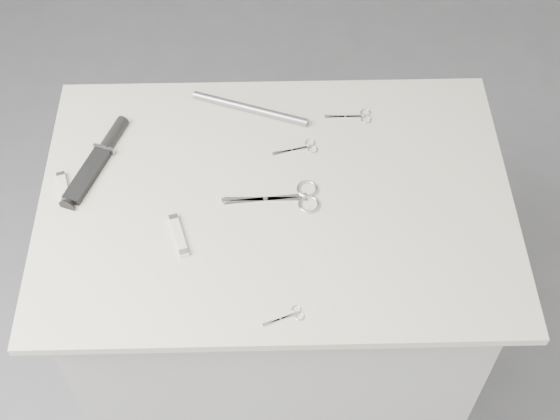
{
  "coord_description": "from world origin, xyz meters",
  "views": [
    {
      "loc": [
        -0.01,
        -1.02,
        2.21
      ],
      "look_at": [
        0.01,
        -0.04,
        0.92
      ],
      "focal_mm": 50.0,
      "sensor_mm": 36.0,
      "label": 1
    }
  ],
  "objects_px": {
    "embroidery_scissors_a": "(302,148)",
    "pocket_knife_a": "(179,235)",
    "pocket_knife_b": "(64,188)",
    "tiny_scissors": "(289,316)",
    "embroidery_scissors_b": "(356,116)",
    "metal_rail": "(250,109)",
    "large_shears": "(293,197)",
    "sheathed_knife": "(100,156)",
    "plinth": "(277,309)"
  },
  "relations": [
    {
      "from": "plinth",
      "to": "tiny_scissors",
      "type": "relative_size",
      "value": 11.21
    },
    {
      "from": "large_shears",
      "to": "pocket_knife_a",
      "type": "relative_size",
      "value": 1.92
    },
    {
      "from": "tiny_scissors",
      "to": "pocket_knife_a",
      "type": "height_order",
      "value": "pocket_knife_a"
    },
    {
      "from": "pocket_knife_a",
      "to": "large_shears",
      "type": "bearing_deg",
      "value": -84.48
    },
    {
      "from": "large_shears",
      "to": "embroidery_scissors_a",
      "type": "distance_m",
      "value": 0.14
    },
    {
      "from": "plinth",
      "to": "embroidery_scissors_a",
      "type": "bearing_deg",
      "value": 65.91
    },
    {
      "from": "tiny_scissors",
      "to": "pocket_knife_b",
      "type": "bearing_deg",
      "value": 125.06
    },
    {
      "from": "sheathed_knife",
      "to": "metal_rail",
      "type": "bearing_deg",
      "value": -46.68
    },
    {
      "from": "embroidery_scissors_a",
      "to": "pocket_knife_b",
      "type": "distance_m",
      "value": 0.52
    },
    {
      "from": "embroidery_scissors_a",
      "to": "sheathed_knife",
      "type": "height_order",
      "value": "sheathed_knife"
    },
    {
      "from": "sheathed_knife",
      "to": "embroidery_scissors_b",
      "type": "bearing_deg",
      "value": -58.03
    },
    {
      "from": "sheathed_knife",
      "to": "large_shears",
      "type": "bearing_deg",
      "value": -85.29
    },
    {
      "from": "metal_rail",
      "to": "embroidery_scissors_a",
      "type": "bearing_deg",
      "value": -45.58
    },
    {
      "from": "pocket_knife_a",
      "to": "pocket_knife_b",
      "type": "height_order",
      "value": "pocket_knife_a"
    },
    {
      "from": "pocket_knife_b",
      "to": "pocket_knife_a",
      "type": "bearing_deg",
      "value": -133.53
    },
    {
      "from": "tiny_scissors",
      "to": "pocket_knife_a",
      "type": "bearing_deg",
      "value": 118.11
    },
    {
      "from": "large_shears",
      "to": "embroidery_scissors_a",
      "type": "relative_size",
      "value": 2.0
    },
    {
      "from": "plinth",
      "to": "sheathed_knife",
      "type": "xyz_separation_m",
      "value": [
        -0.38,
        0.11,
        0.48
      ]
    },
    {
      "from": "embroidery_scissors_b",
      "to": "sheathed_knife",
      "type": "relative_size",
      "value": 0.43
    },
    {
      "from": "plinth",
      "to": "pocket_knife_a",
      "type": "distance_m",
      "value": 0.53
    },
    {
      "from": "embroidery_scissors_a",
      "to": "pocket_knife_a",
      "type": "relative_size",
      "value": 0.96
    },
    {
      "from": "tiny_scissors",
      "to": "sheathed_knife",
      "type": "bearing_deg",
      "value": 114.05
    },
    {
      "from": "sheathed_knife",
      "to": "pocket_knife_b",
      "type": "relative_size",
      "value": 2.79
    },
    {
      "from": "large_shears",
      "to": "embroidery_scissors_a",
      "type": "bearing_deg",
      "value": 77.53
    },
    {
      "from": "pocket_knife_b",
      "to": "plinth",
      "type": "bearing_deg",
      "value": -110.11
    },
    {
      "from": "large_shears",
      "to": "sheathed_knife",
      "type": "bearing_deg",
      "value": 161.68
    },
    {
      "from": "tiny_scissors",
      "to": "pocket_knife_a",
      "type": "distance_m",
      "value": 0.29
    },
    {
      "from": "embroidery_scissors_a",
      "to": "metal_rail",
      "type": "distance_m",
      "value": 0.16
    },
    {
      "from": "embroidery_scissors_a",
      "to": "tiny_scissors",
      "type": "distance_m",
      "value": 0.43
    },
    {
      "from": "embroidery_scissors_a",
      "to": "sheathed_knife",
      "type": "bearing_deg",
      "value": 168.73
    },
    {
      "from": "tiny_scissors",
      "to": "sheathed_knife",
      "type": "relative_size",
      "value": 0.33
    },
    {
      "from": "plinth",
      "to": "embroidery_scissors_a",
      "type": "xyz_separation_m",
      "value": [
        0.06,
        0.13,
        0.47
      ]
    },
    {
      "from": "pocket_knife_a",
      "to": "pocket_knife_b",
      "type": "xyz_separation_m",
      "value": [
        -0.25,
        0.13,
        -0.0
      ]
    },
    {
      "from": "plinth",
      "to": "embroidery_scissors_b",
      "type": "height_order",
      "value": "embroidery_scissors_b"
    },
    {
      "from": "plinth",
      "to": "tiny_scissors",
      "type": "distance_m",
      "value": 0.55
    },
    {
      "from": "large_shears",
      "to": "embroidery_scissors_b",
      "type": "xyz_separation_m",
      "value": [
        0.15,
        0.23,
        -0.0
      ]
    },
    {
      "from": "embroidery_scissors_a",
      "to": "pocket_knife_a",
      "type": "xyz_separation_m",
      "value": [
        -0.26,
        -0.23,
        0.0
      ]
    },
    {
      "from": "plinth",
      "to": "pocket_knife_b",
      "type": "bearing_deg",
      "value": 176.4
    },
    {
      "from": "embroidery_scissors_b",
      "to": "tiny_scissors",
      "type": "xyz_separation_m",
      "value": [
        -0.17,
        -0.52,
        -0.0
      ]
    },
    {
      "from": "pocket_knife_b",
      "to": "tiny_scissors",
      "type": "bearing_deg",
      "value": -140.63
    },
    {
      "from": "sheathed_knife",
      "to": "metal_rail",
      "type": "distance_m",
      "value": 0.36
    },
    {
      "from": "plinth",
      "to": "pocket_knife_a",
      "type": "xyz_separation_m",
      "value": [
        -0.2,
        -0.1,
        0.48
      ]
    },
    {
      "from": "plinth",
      "to": "embroidery_scissors_a",
      "type": "height_order",
      "value": "embroidery_scissors_a"
    },
    {
      "from": "metal_rail",
      "to": "pocket_knife_b",
      "type": "bearing_deg",
      "value": -150.56
    },
    {
      "from": "large_shears",
      "to": "pocket_knife_b",
      "type": "xyz_separation_m",
      "value": [
        -0.49,
        0.03,
        0.0
      ]
    },
    {
      "from": "embroidery_scissors_b",
      "to": "metal_rail",
      "type": "bearing_deg",
      "value": 175.06
    },
    {
      "from": "embroidery_scissors_b",
      "to": "large_shears",
      "type": "bearing_deg",
      "value": -122.7
    },
    {
      "from": "embroidery_scissors_b",
      "to": "pocket_knife_a",
      "type": "distance_m",
      "value": 0.51
    },
    {
      "from": "sheathed_knife",
      "to": "pocket_knife_a",
      "type": "xyz_separation_m",
      "value": [
        0.18,
        -0.21,
        -0.0
      ]
    },
    {
      "from": "large_shears",
      "to": "metal_rail",
      "type": "distance_m",
      "value": 0.27
    }
  ]
}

